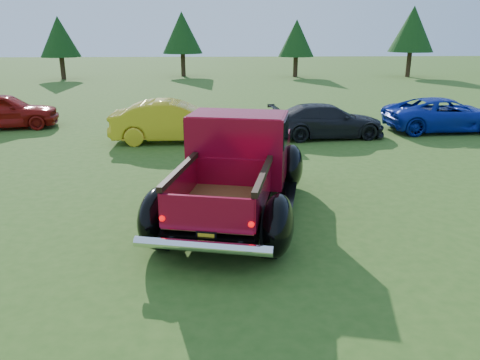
{
  "coord_description": "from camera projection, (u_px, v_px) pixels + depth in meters",
  "views": [
    {
      "loc": [
        -0.35,
        -8.05,
        3.62
      ],
      "look_at": [
        0.07,
        0.2,
        0.96
      ],
      "focal_mm": 35.0,
      "sensor_mm": 36.0,
      "label": 1
    }
  ],
  "objects": [
    {
      "name": "tree_mid_right",
      "position": [
        296.0,
        38.0,
        36.67
      ],
      "size": [
        2.82,
        2.82,
        4.4
      ],
      "color": "#332114",
      "rests_on": "ground"
    },
    {
      "name": "tree_east",
      "position": [
        412.0,
        29.0,
        36.42
      ],
      "size": [
        3.46,
        3.46,
        5.4
      ],
      "color": "#332114",
      "rests_on": "ground"
    },
    {
      "name": "ground",
      "position": [
        237.0,
        232.0,
        8.78
      ],
      "size": [
        120.0,
        120.0,
        0.0
      ],
      "primitive_type": "plane",
      "color": "#305418",
      "rests_on": "ground"
    },
    {
      "name": "tree_mid_left",
      "position": [
        182.0,
        33.0,
        37.07
      ],
      "size": [
        3.2,
        3.2,
        5.0
      ],
      "color": "#332114",
      "rests_on": "ground"
    },
    {
      "name": "show_car_blue",
      "position": [
        445.0,
        115.0,
        17.36
      ],
      "size": [
        4.49,
        2.23,
        1.22
      ],
      "primitive_type": "imported",
      "rotation": [
        0.0,
        0.0,
        1.62
      ],
      "color": "#0E259C",
      "rests_on": "ground"
    },
    {
      "name": "show_car_red",
      "position": [
        3.0,
        111.0,
        17.81
      ],
      "size": [
        4.2,
        2.27,
        1.36
      ],
      "primitive_type": "imported",
      "rotation": [
        0.0,
        0.0,
        1.75
      ],
      "color": "maroon",
      "rests_on": "ground"
    },
    {
      "name": "tree_west",
      "position": [
        59.0,
        37.0,
        34.82
      ],
      "size": [
        2.94,
        2.94,
        4.6
      ],
      "color": "#332114",
      "rests_on": "ground"
    },
    {
      "name": "pickup_truck",
      "position": [
        238.0,
        164.0,
        9.74
      ],
      "size": [
        3.5,
        5.75,
        2.02
      ],
      "rotation": [
        0.0,
        0.0,
        -0.22
      ],
      "color": "black",
      "rests_on": "ground"
    },
    {
      "name": "show_car_grey",
      "position": [
        327.0,
        121.0,
        16.32
      ],
      "size": [
        4.15,
        2.0,
        1.17
      ],
      "primitive_type": "imported",
      "rotation": [
        0.0,
        0.0,
        1.66
      ],
      "color": "black",
      "rests_on": "ground"
    },
    {
      "name": "show_car_yellow",
      "position": [
        174.0,
        121.0,
        15.66
      ],
      "size": [
        4.21,
        1.52,
        1.38
      ],
      "primitive_type": "imported",
      "rotation": [
        0.0,
        0.0,
        1.59
      ],
      "color": "gold",
      "rests_on": "ground"
    }
  ]
}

